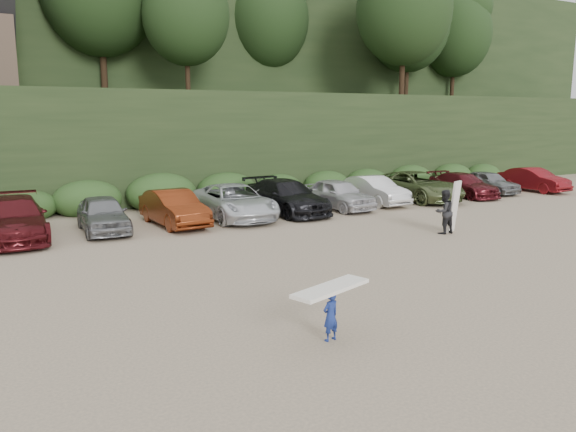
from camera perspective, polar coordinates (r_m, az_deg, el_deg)
ground at (r=17.60m, az=8.08°, el=-5.36°), size 120.00×120.00×0.00m
hillside_backdrop at (r=50.87m, az=-18.07°, el=17.09°), size 90.00×41.50×28.00m
parked_cars at (r=26.05m, az=-4.39°, el=1.50°), size 39.61×6.16×1.63m
child_surfer at (r=11.89m, az=4.36°, el=-8.89°), size 2.05×1.17×1.19m
adult_surfer at (r=23.31m, az=15.66°, el=0.46°), size 1.33×0.71×2.10m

